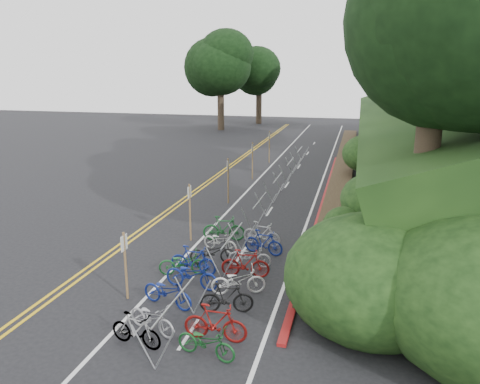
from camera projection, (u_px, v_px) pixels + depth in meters
name	position (u px, v px, depth m)	size (l,w,h in m)	color
ground	(122.00, 290.00, 15.63)	(120.00, 120.00, 0.00)	black
road_markings	(224.00, 208.00, 24.94)	(7.47, 80.00, 0.01)	gold
red_curb	(323.00, 204.00, 25.51)	(0.25, 28.00, 0.10)	maroon
embankment	(449.00, 144.00, 29.74)	(14.30, 48.14, 9.11)	black
tree_cluster	(405.00, 0.00, 31.01)	(32.58, 54.15, 18.63)	#2D2319
bike_rack_front	(175.00, 310.00, 12.57)	(1.15, 2.99, 1.18)	#9C9EA3
bike_racks_rest	(278.00, 182.00, 26.88)	(1.14, 23.00, 1.17)	#9C9EA3
signpost_near	(125.00, 261.00, 14.73)	(0.08, 0.40, 2.25)	brown
signposts_rest	(241.00, 167.00, 28.24)	(0.08, 18.40, 2.50)	brown
bike_front	(183.00, 263.00, 16.68)	(1.74, 0.61, 0.91)	#144C1E
bike_valet	(215.00, 271.00, 15.93)	(3.08, 10.05, 1.09)	slate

